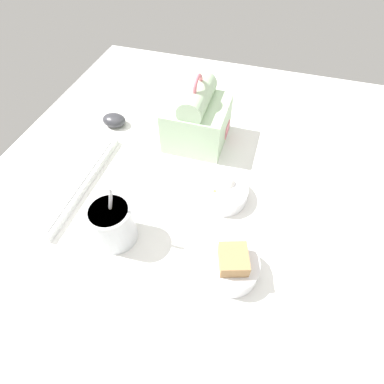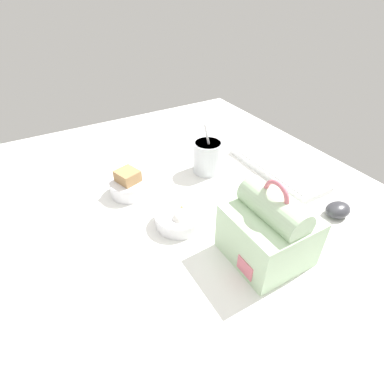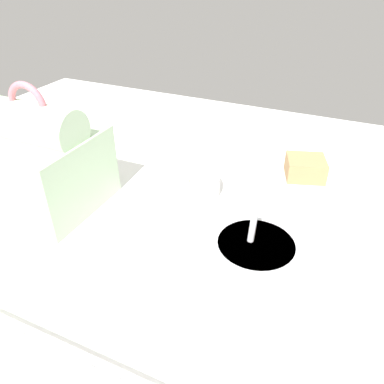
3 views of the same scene
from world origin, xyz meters
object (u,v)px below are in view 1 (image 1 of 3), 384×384
Objects in this scene: keyboard at (68,179)px; bento_bowl_snacks at (222,192)px; lunch_bag at (197,118)px; soup_cup at (113,224)px; bento_bowl_sandwich at (232,266)px; computer_mouse at (114,120)px.

bento_bowl_snacks is at bearing -80.72° from keyboard.
soup_cup is (-37.20, 7.96, -2.24)cm from lunch_bag.
soup_cup is 27.13cm from bento_bowl_snacks.
lunch_bag is at bearing 25.75° from bento_bowl_sandwich.
computer_mouse is at bearing -3.11° from keyboard.
lunch_bag reaches higher than bento_bowl_sandwich.
bento_bowl_snacks is (-19.19, -12.03, -5.64)cm from lunch_bag.
computer_mouse is at bearing 50.12° from bento_bowl_sandwich.
lunch_bag is 42.71cm from bento_bowl_sandwich.
bento_bowl_snacks reaches higher than computer_mouse.
keyboard is 4.76× the size of computer_mouse.
bento_bowl_snacks is at bearing 18.59° from bento_bowl_sandwich.
soup_cup reaches higher than computer_mouse.
bento_bowl_sandwich reaches higher than computer_mouse.
soup_cup is 2.34× the size of computer_mouse.
keyboard is 38.29cm from lunch_bag.
bento_bowl_sandwich is at bearing -154.25° from lunch_bag.
soup_cup is at bearing 87.75° from bento_bowl_sandwich.
soup_cup is 1.55× the size of bento_bowl_sandwich.
bento_bowl_sandwich is 0.89× the size of bento_bowl_snacks.
lunch_bag reaches higher than computer_mouse.
bento_bowl_sandwich is at bearing -161.41° from bento_bowl_snacks.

